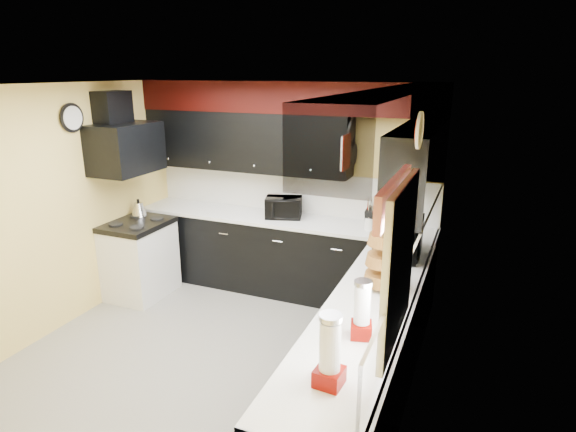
% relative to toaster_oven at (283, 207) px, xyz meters
% --- Properties ---
extents(ground, '(3.60, 3.60, 0.00)m').
position_rel_toaster_oven_xyz_m(ground, '(-0.04, -1.52, -1.06)').
color(ground, gray).
rests_on(ground, ground).
extents(wall_back, '(3.60, 0.06, 2.50)m').
position_rel_toaster_oven_xyz_m(wall_back, '(-0.04, 0.28, 0.19)').
color(wall_back, '#E0C666').
rests_on(wall_back, ground).
extents(wall_right, '(0.06, 3.60, 2.50)m').
position_rel_toaster_oven_xyz_m(wall_right, '(1.76, -1.52, 0.19)').
color(wall_right, '#E0C666').
rests_on(wall_right, ground).
extents(wall_left, '(0.06, 3.60, 2.50)m').
position_rel_toaster_oven_xyz_m(wall_left, '(-1.84, -1.52, 0.19)').
color(wall_left, '#E0C666').
rests_on(wall_left, ground).
extents(ceiling, '(3.60, 3.60, 0.06)m').
position_rel_toaster_oven_xyz_m(ceiling, '(-0.04, -1.52, 1.44)').
color(ceiling, white).
rests_on(ceiling, wall_back).
extents(cab_back, '(3.60, 0.60, 0.90)m').
position_rel_toaster_oven_xyz_m(cab_back, '(-0.04, -0.02, -0.61)').
color(cab_back, black).
rests_on(cab_back, ground).
extents(cab_right, '(0.60, 3.00, 0.90)m').
position_rel_toaster_oven_xyz_m(cab_right, '(1.46, -1.82, -0.61)').
color(cab_right, black).
rests_on(cab_right, ground).
extents(counter_back, '(3.62, 0.64, 0.04)m').
position_rel_toaster_oven_xyz_m(counter_back, '(-0.04, -0.02, -0.14)').
color(counter_back, white).
rests_on(counter_back, cab_back).
extents(counter_right, '(0.64, 3.02, 0.04)m').
position_rel_toaster_oven_xyz_m(counter_right, '(1.46, -1.82, -0.14)').
color(counter_right, white).
rests_on(counter_right, cab_right).
extents(splash_back, '(3.60, 0.02, 0.50)m').
position_rel_toaster_oven_xyz_m(splash_back, '(-0.04, 0.27, 0.13)').
color(splash_back, white).
rests_on(splash_back, counter_back).
extents(splash_right, '(0.02, 3.60, 0.50)m').
position_rel_toaster_oven_xyz_m(splash_right, '(1.75, -1.52, 0.13)').
color(splash_right, white).
rests_on(splash_right, counter_right).
extents(upper_back, '(2.60, 0.35, 0.70)m').
position_rel_toaster_oven_xyz_m(upper_back, '(-0.54, 0.11, 0.74)').
color(upper_back, black).
rests_on(upper_back, wall_back).
extents(upper_right, '(0.35, 1.80, 0.70)m').
position_rel_toaster_oven_xyz_m(upper_right, '(1.59, -0.62, 0.74)').
color(upper_right, black).
rests_on(upper_right, wall_right).
extents(soffit_back, '(3.60, 0.36, 0.35)m').
position_rel_toaster_oven_xyz_m(soffit_back, '(-0.04, 0.10, 1.26)').
color(soffit_back, black).
rests_on(soffit_back, wall_back).
extents(soffit_right, '(0.36, 3.24, 0.35)m').
position_rel_toaster_oven_xyz_m(soffit_right, '(1.58, -1.70, 1.26)').
color(soffit_right, black).
rests_on(soffit_right, wall_right).
extents(stove, '(0.60, 0.75, 0.86)m').
position_rel_toaster_oven_xyz_m(stove, '(-1.54, -0.77, -0.63)').
color(stove, white).
rests_on(stove, ground).
extents(cooktop, '(0.62, 0.77, 0.06)m').
position_rel_toaster_oven_xyz_m(cooktop, '(-1.54, -0.77, -0.17)').
color(cooktop, black).
rests_on(cooktop, stove).
extents(hood, '(0.50, 0.78, 0.55)m').
position_rel_toaster_oven_xyz_m(hood, '(-1.59, -0.77, 0.72)').
color(hood, black).
rests_on(hood, wall_left).
extents(hood_duct, '(0.24, 0.40, 0.40)m').
position_rel_toaster_oven_xyz_m(hood_duct, '(-1.72, -0.77, 1.14)').
color(hood_duct, black).
rests_on(hood_duct, wall_left).
extents(window, '(0.03, 0.86, 0.96)m').
position_rel_toaster_oven_xyz_m(window, '(1.75, -2.42, 0.49)').
color(window, white).
rests_on(window, wall_right).
extents(valance, '(0.04, 0.88, 0.20)m').
position_rel_toaster_oven_xyz_m(valance, '(1.69, -2.42, 0.89)').
color(valance, red).
rests_on(valance, wall_right).
extents(pan_top, '(0.03, 0.22, 0.40)m').
position_rel_toaster_oven_xyz_m(pan_top, '(0.78, 0.03, 0.94)').
color(pan_top, black).
rests_on(pan_top, upper_back).
extents(pan_mid, '(0.03, 0.28, 0.46)m').
position_rel_toaster_oven_xyz_m(pan_mid, '(0.78, -0.10, 0.69)').
color(pan_mid, black).
rests_on(pan_mid, upper_back).
extents(pan_low, '(0.03, 0.24, 0.42)m').
position_rel_toaster_oven_xyz_m(pan_low, '(0.78, 0.16, 0.66)').
color(pan_low, black).
rests_on(pan_low, upper_back).
extents(cut_board, '(0.03, 0.26, 0.35)m').
position_rel_toaster_oven_xyz_m(cut_board, '(0.79, -0.22, 0.74)').
color(cut_board, white).
rests_on(cut_board, upper_back).
extents(baskets, '(0.27, 0.27, 0.50)m').
position_rel_toaster_oven_xyz_m(baskets, '(1.48, -1.47, 0.12)').
color(baskets, brown).
rests_on(baskets, upper_right).
extents(clock, '(0.03, 0.30, 0.30)m').
position_rel_toaster_oven_xyz_m(clock, '(-1.81, -1.27, 1.09)').
color(clock, black).
rests_on(clock, wall_left).
extents(deco_plate, '(0.03, 0.24, 0.24)m').
position_rel_toaster_oven_xyz_m(deco_plate, '(1.73, -1.87, 1.19)').
color(deco_plate, white).
rests_on(deco_plate, wall_right).
extents(toaster_oven, '(0.50, 0.45, 0.24)m').
position_rel_toaster_oven_xyz_m(toaster_oven, '(0.00, 0.00, 0.00)').
color(toaster_oven, black).
rests_on(toaster_oven, counter_back).
extents(microwave, '(0.45, 0.64, 0.34)m').
position_rel_toaster_oven_xyz_m(microwave, '(1.47, -0.68, 0.05)').
color(microwave, black).
rests_on(microwave, counter_right).
extents(utensil_crock, '(0.17, 0.17, 0.14)m').
position_rel_toaster_oven_xyz_m(utensil_crock, '(1.06, -0.07, -0.05)').
color(utensil_crock, white).
rests_on(utensil_crock, counter_back).
extents(knife_block, '(0.12, 0.16, 0.24)m').
position_rel_toaster_oven_xyz_m(knife_block, '(1.06, -0.02, -0.00)').
color(knife_block, black).
rests_on(knife_block, counter_back).
extents(kettle, '(0.23, 0.23, 0.16)m').
position_rel_toaster_oven_xyz_m(kettle, '(-1.67, -0.55, -0.06)').
color(kettle, '#B1B0B6').
rests_on(kettle, cooktop).
extents(dispenser_a, '(0.17, 0.17, 0.37)m').
position_rel_toaster_oven_xyz_m(dispenser_a, '(1.51, -2.27, 0.06)').
color(dispenser_a, '#5E0001').
rests_on(dispenser_a, counter_right).
extents(dispenser_b, '(0.16, 0.16, 0.41)m').
position_rel_toaster_oven_xyz_m(dispenser_b, '(1.47, -2.83, 0.09)').
color(dispenser_b, '#5D0A12').
rests_on(dispenser_b, counter_right).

